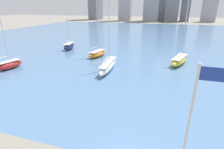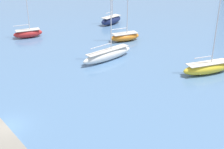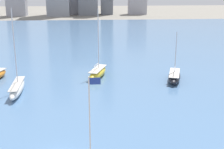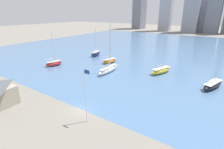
{
  "view_description": "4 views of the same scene",
  "coord_description": "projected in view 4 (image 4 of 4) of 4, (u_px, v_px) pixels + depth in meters",
  "views": [
    {
      "loc": [
        2.07,
        -11.28,
        12.95
      ],
      "look_at": [
        -5.76,
        13.97,
        2.67
      ],
      "focal_mm": 28.0,
      "sensor_mm": 36.0,
      "label": 1
    },
    {
      "loc": [
        32.4,
        -9.81,
        21.4
      ],
      "look_at": [
        3.37,
        13.37,
        4.27
      ],
      "focal_mm": 50.0,
      "sensor_mm": 36.0,
      "label": 2
    },
    {
      "loc": [
        3.81,
        -31.93,
        19.27
      ],
      "look_at": [
        7.64,
        18.96,
        4.29
      ],
      "focal_mm": 50.0,
      "sensor_mm": 36.0,
      "label": 3
    },
    {
      "loc": [
        23.4,
        -22.65,
        19.42
      ],
      "look_at": [
        -4.82,
        18.1,
        1.5
      ],
      "focal_mm": 28.0,
      "sensor_mm": 36.0,
      "label": 4
    }
  ],
  "objects": [
    {
      "name": "harbor_water",
      "position": [
        176.0,
        51.0,
        90.76
      ],
      "size": [
        180.0,
        140.0,
        0.0
      ],
      "color": "#4C7099",
      "rests_on": "ground_plane"
    },
    {
      "name": "sailboat_yellow",
      "position": [
        161.0,
        70.0,
        57.75
      ],
      "size": [
        5.08,
        9.14,
        14.41
      ],
      "rotation": [
        0.0,
        0.0,
        -0.33
      ],
      "color": "yellow",
      "rests_on": "harbor_water"
    },
    {
      "name": "sailboat_black",
      "position": [
        213.0,
        85.0,
        46.7
      ],
      "size": [
        5.04,
        9.43,
        9.95
      ],
      "rotation": [
        0.0,
        0.0,
        -0.3
      ],
      "color": "black",
      "rests_on": "harbor_water"
    },
    {
      "name": "ground_plane",
      "position": [
        82.0,
        110.0,
        36.65
      ],
      "size": [
        500.0,
        500.0,
        0.0
      ],
      "primitive_type": "plane",
      "color": "gray"
    },
    {
      "name": "sailboat_red",
      "position": [
        54.0,
        63.0,
        65.85
      ],
      "size": [
        3.78,
        6.61,
        12.83
      ],
      "rotation": [
        0.0,
        0.0,
        -0.26
      ],
      "color": "#B72828",
      "rests_on": "harbor_water"
    },
    {
      "name": "sailboat_orange",
      "position": [
        110.0,
        61.0,
        69.52
      ],
      "size": [
        4.15,
        7.02,
        16.36
      ],
      "rotation": [
        0.0,
        0.0,
        -0.27
      ],
      "color": "orange",
      "rests_on": "harbor_water"
    },
    {
      "name": "flag_pole",
      "position": [
        86.0,
        94.0,
        30.75
      ],
      "size": [
        1.24,
        0.14,
        10.46
      ],
      "color": "silver",
      "rests_on": "ground_plane"
    },
    {
      "name": "sailboat_white",
      "position": [
        109.0,
        69.0,
        58.61
      ],
      "size": [
        2.31,
        10.99,
        15.19
      ],
      "rotation": [
        0.0,
        0.0,
        0.04
      ],
      "color": "white",
      "rests_on": "harbor_water"
    },
    {
      "name": "distant_city_skyline",
      "position": [
        185.0,
        4.0,
        172.05
      ],
      "size": [
        120.4,
        23.51,
        68.0
      ],
      "color": "slate",
      "rests_on": "ground_plane"
    },
    {
      "name": "sailboat_navy",
      "position": [
        96.0,
        54.0,
        80.49
      ],
      "size": [
        3.44,
        7.0,
        12.46
      ],
      "rotation": [
        0.0,
        0.0,
        0.17
      ],
      "color": "#19234C",
      "rests_on": "harbor_water"
    }
  ]
}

